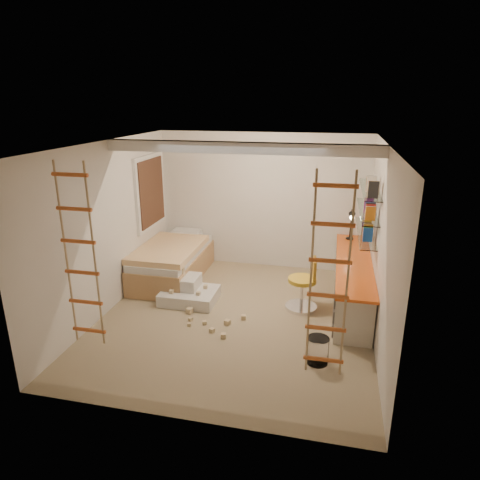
% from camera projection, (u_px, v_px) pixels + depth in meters
% --- Properties ---
extents(floor, '(4.50, 4.50, 0.00)m').
position_uv_depth(floor, '(236.00, 317.00, 6.53)').
color(floor, '#998563').
rests_on(floor, ground).
extents(ceiling_beam, '(4.00, 0.18, 0.16)m').
position_uv_depth(ceiling_beam, '(240.00, 148.00, 6.02)').
color(ceiling_beam, white).
rests_on(ceiling_beam, ceiling).
extents(window_frame, '(0.06, 1.15, 1.35)m').
position_uv_depth(window_frame, '(150.00, 192.00, 7.85)').
color(window_frame, white).
rests_on(window_frame, wall_left).
extents(window_blind, '(0.02, 1.00, 1.20)m').
position_uv_depth(window_blind, '(152.00, 192.00, 7.84)').
color(window_blind, '#4C2D1E').
rests_on(window_blind, window_frame).
extents(rope_ladder_left, '(0.41, 0.04, 2.13)m').
position_uv_depth(rope_ladder_left, '(80.00, 257.00, 4.72)').
color(rope_ladder_left, '#CD5223').
rests_on(rope_ladder_left, ceiling).
extents(rope_ladder_right, '(0.41, 0.04, 2.13)m').
position_uv_depth(rope_ladder_right, '(329.00, 279.00, 4.16)').
color(rope_ladder_right, '#D35724').
rests_on(rope_ladder_right, ceiling).
extents(waste_bin, '(0.28, 0.28, 0.35)m').
position_uv_depth(waste_bin, '(318.00, 350.00, 5.37)').
color(waste_bin, white).
rests_on(waste_bin, floor).
extents(desk, '(0.56, 2.80, 0.75)m').
position_uv_depth(desk, '(352.00, 281.00, 6.85)').
color(desk, orange).
rests_on(desk, floor).
extents(shelves, '(0.25, 1.80, 0.71)m').
position_uv_depth(shelves, '(367.00, 211.00, 6.72)').
color(shelves, white).
rests_on(shelves, wall_right).
extents(bed, '(1.02, 2.00, 0.69)m').
position_uv_depth(bed, '(173.00, 261.00, 7.87)').
color(bed, '#AD7F51').
rests_on(bed, floor).
extents(task_lamp, '(0.14, 0.36, 0.57)m').
position_uv_depth(task_lamp, '(351.00, 221.00, 7.51)').
color(task_lamp, black).
rests_on(task_lamp, desk).
extents(swivel_chair, '(0.55, 0.55, 0.85)m').
position_uv_depth(swivel_chair, '(303.00, 291.00, 6.71)').
color(swivel_chair, gold).
rests_on(swivel_chair, floor).
extents(play_platform, '(0.89, 0.69, 0.39)m').
position_uv_depth(play_platform, '(188.00, 292.00, 7.04)').
color(play_platform, silver).
rests_on(play_platform, floor).
extents(toy_blocks, '(1.30, 1.17, 0.66)m').
position_uv_depth(toy_blocks, '(199.00, 302.00, 6.59)').
color(toy_blocks, '#CCB284').
rests_on(toy_blocks, floor).
extents(books, '(0.14, 0.70, 0.92)m').
position_uv_depth(books, '(368.00, 204.00, 6.68)').
color(books, '#194CA5').
rests_on(books, shelves).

